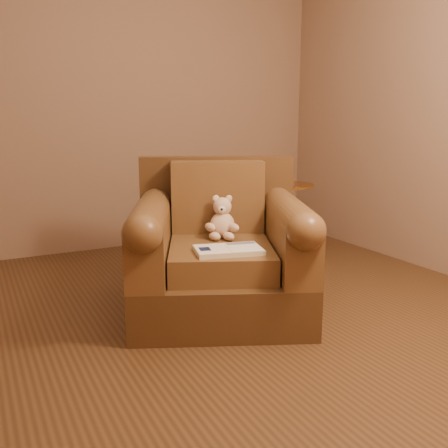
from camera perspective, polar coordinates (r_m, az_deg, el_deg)
name	(u,v)px	position (r m, az deg, el deg)	size (l,w,h in m)	color
floor	(213,322)	(3.00, -1.27, -11.17)	(4.00, 4.00, 0.00)	#4E321B
room	(211,13)	(2.81, -1.44, 22.98)	(4.02, 4.02, 2.71)	#8E6E57
armchair	(220,254)	(3.09, -0.49, -3.43)	(1.34, 1.31, 0.93)	#4C3119
teddy_bear	(222,221)	(3.13, -0.21, 0.30)	(0.20, 0.23, 0.27)	beige
guidebook	(228,250)	(2.79, 0.50, -2.99)	(0.41, 0.30, 0.03)	beige
side_table	(287,217)	(4.36, 7.20, 0.78)	(0.45, 0.45, 0.63)	gold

